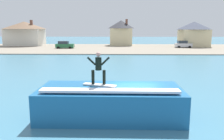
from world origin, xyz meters
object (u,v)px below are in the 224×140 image
at_px(wave_crest, 110,102).
at_px(surfboard, 100,85).
at_px(surfer, 98,66).
at_px(car_far_shore, 183,44).
at_px(house_with_chimney, 25,32).
at_px(house_gabled_white, 194,33).
at_px(car_near_shore, 65,45).
at_px(house_small_cottage, 121,32).

height_order(wave_crest, surfboard, surfboard).
height_order(surfer, car_far_shore, surfer).
bearing_deg(surfboard, house_with_chimney, 115.81).
relative_size(surfboard, house_gabled_white, 0.20).
relative_size(wave_crest, car_far_shore, 1.90).
bearing_deg(surfboard, car_far_shore, 69.66).
bearing_deg(car_far_shore, car_near_shore, -174.12).
distance_m(wave_crest, house_gabled_white, 53.06).
relative_size(surfboard, house_with_chimney, 0.15).
distance_m(house_with_chimney, house_gabled_white, 45.82).
bearing_deg(surfer, house_with_chimney, 115.79).
bearing_deg(house_gabled_white, car_far_shore, -133.97).
bearing_deg(car_far_shore, wave_crest, -109.85).
height_order(car_near_shore, car_far_shore, same).
bearing_deg(house_gabled_white, house_small_cottage, 168.69).
height_order(wave_crest, house_with_chimney, house_with_chimney).
bearing_deg(house_gabled_white, car_near_shore, -168.26).
relative_size(car_near_shore, house_small_cottage, 0.57).
xyz_separation_m(surfboard, car_far_shore, (16.89, 45.57, -0.89)).
relative_size(car_near_shore, house_with_chimney, 0.36).
height_order(car_far_shore, house_gabled_white, house_gabled_white).
bearing_deg(car_near_shore, house_with_chimney, 144.47).
bearing_deg(house_gabled_white, wave_crest, -112.17).
distance_m(car_near_shore, car_far_shore, 28.94).
xyz_separation_m(car_far_shore, house_gabled_white, (3.64, 3.77, 2.75)).
xyz_separation_m(wave_crest, house_small_cottage, (1.08, 52.85, 3.03)).
bearing_deg(surfer, surfboard, -44.39).
xyz_separation_m(surfboard, surfer, (-0.06, 0.06, 0.96)).
relative_size(surfer, car_near_shore, 0.39).
relative_size(surfer, house_with_chimney, 0.14).
bearing_deg(house_with_chimney, wave_crest, -63.59).
relative_size(car_near_shore, car_far_shore, 1.08).
distance_m(surfboard, house_gabled_white, 53.48).
bearing_deg(house_with_chimney, car_near_shore, -35.53).
xyz_separation_m(surfer, house_small_cottage, (1.68, 53.07, 1.09)).
relative_size(car_near_shore, house_gabled_white, 0.47).
relative_size(wave_crest, house_with_chimney, 0.63).
xyz_separation_m(wave_crest, car_far_shore, (16.35, 45.29, 0.10)).
distance_m(surfer, house_gabled_white, 53.42).
bearing_deg(house_small_cottage, surfer, -91.81).
relative_size(car_far_shore, house_small_cottage, 0.53).
xyz_separation_m(wave_crest, house_with_chimney, (-25.75, 51.83, 3.12)).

